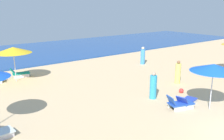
{
  "coord_description": "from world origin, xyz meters",
  "views": [
    {
      "loc": [
        -9.66,
        -3.4,
        5.02
      ],
      "look_at": [
        -1.08,
        7.81,
        1.35
      ],
      "focal_mm": 39.51,
      "sensor_mm": 36.0,
      "label": 1
    }
  ],
  "objects_px": {
    "umbrella_1": "(214,68)",
    "beachgoer_0": "(153,86)",
    "lounge_chair_1_1": "(179,104)",
    "beachgoer_2": "(178,73)",
    "umbrella_2": "(13,50)",
    "lounge_chair_2_1": "(20,73)",
    "lounge_chair_1_0": "(186,101)",
    "beachgoer_1": "(143,56)",
    "beach_ball_0": "(181,91)"
  },
  "relations": [
    {
      "from": "umbrella_2",
      "to": "beachgoer_0",
      "type": "distance_m",
      "value": 9.59
    },
    {
      "from": "lounge_chair_1_1",
      "to": "beachgoer_2",
      "type": "xyz_separation_m",
      "value": [
        3.33,
        2.73,
        0.45
      ]
    },
    {
      "from": "lounge_chair_2_1",
      "to": "lounge_chair_1_1",
      "type": "bearing_deg",
      "value": -143.61
    },
    {
      "from": "umbrella_1",
      "to": "lounge_chair_2_1",
      "type": "xyz_separation_m",
      "value": [
        -5.75,
        11.62,
        -1.87
      ]
    },
    {
      "from": "lounge_chair_2_1",
      "to": "beach_ball_0",
      "type": "relative_size",
      "value": 5.12
    },
    {
      "from": "umbrella_1",
      "to": "beachgoer_2",
      "type": "distance_m",
      "value": 4.5
    },
    {
      "from": "beachgoer_0",
      "to": "beachgoer_1",
      "type": "relative_size",
      "value": 0.99
    },
    {
      "from": "beachgoer_1",
      "to": "beachgoer_2",
      "type": "xyz_separation_m",
      "value": [
        -2.14,
        -5.51,
        0.0
      ]
    },
    {
      "from": "lounge_chair_1_0",
      "to": "umbrella_2",
      "type": "height_order",
      "value": "umbrella_2"
    },
    {
      "from": "lounge_chair_1_1",
      "to": "beach_ball_0",
      "type": "distance_m",
      "value": 2.44
    },
    {
      "from": "beachgoer_1",
      "to": "beachgoer_2",
      "type": "bearing_deg",
      "value": -128.59
    },
    {
      "from": "lounge_chair_1_0",
      "to": "lounge_chair_2_1",
      "type": "distance_m",
      "value": 11.83
    },
    {
      "from": "beachgoer_0",
      "to": "beach_ball_0",
      "type": "height_order",
      "value": "beachgoer_0"
    },
    {
      "from": "umbrella_2",
      "to": "beachgoer_2",
      "type": "distance_m",
      "value": 11.09
    },
    {
      "from": "beachgoer_0",
      "to": "lounge_chair_1_1",
      "type": "bearing_deg",
      "value": -121.07
    },
    {
      "from": "umbrella_1",
      "to": "lounge_chair_1_1",
      "type": "relative_size",
      "value": 1.58
    },
    {
      "from": "beachgoer_0",
      "to": "beach_ball_0",
      "type": "relative_size",
      "value": 5.55
    },
    {
      "from": "umbrella_1",
      "to": "beachgoer_1",
      "type": "bearing_deg",
      "value": 64.99
    },
    {
      "from": "umbrella_1",
      "to": "lounge_chair_1_0",
      "type": "distance_m",
      "value": 2.22
    },
    {
      "from": "umbrella_2",
      "to": "lounge_chair_2_1",
      "type": "distance_m",
      "value": 2.16
    },
    {
      "from": "lounge_chair_2_1",
      "to": "beachgoer_2",
      "type": "distance_m",
      "value": 11.2
    },
    {
      "from": "umbrella_2",
      "to": "beach_ball_0",
      "type": "height_order",
      "value": "umbrella_2"
    },
    {
      "from": "umbrella_2",
      "to": "lounge_chair_1_1",
      "type": "bearing_deg",
      "value": -62.51
    },
    {
      "from": "umbrella_1",
      "to": "beachgoer_0",
      "type": "height_order",
      "value": "umbrella_1"
    },
    {
      "from": "lounge_chair_1_0",
      "to": "lounge_chair_2_1",
      "type": "xyz_separation_m",
      "value": [
        -5.17,
        10.64,
        0.04
      ]
    },
    {
      "from": "beachgoer_2",
      "to": "beach_ball_0",
      "type": "relative_size",
      "value": 5.65
    },
    {
      "from": "lounge_chair_1_0",
      "to": "lounge_chair_1_1",
      "type": "xyz_separation_m",
      "value": [
        -0.6,
        -0.02,
        0.03
      ]
    },
    {
      "from": "umbrella_2",
      "to": "beachgoer_0",
      "type": "xyz_separation_m",
      "value": [
        5.09,
        -7.99,
        -1.47
      ]
    },
    {
      "from": "lounge_chair_1_1",
      "to": "lounge_chair_2_1",
      "type": "distance_m",
      "value": 11.6
    },
    {
      "from": "beachgoer_2",
      "to": "umbrella_2",
      "type": "bearing_deg",
      "value": 52.84
    },
    {
      "from": "umbrella_1",
      "to": "lounge_chair_2_1",
      "type": "relative_size",
      "value": 1.65
    },
    {
      "from": "lounge_chair_1_1",
      "to": "lounge_chair_2_1",
      "type": "height_order",
      "value": "lounge_chair_1_1"
    },
    {
      "from": "beachgoer_1",
      "to": "beachgoer_2",
      "type": "relative_size",
      "value": 1.0
    },
    {
      "from": "umbrella_1",
      "to": "umbrella_2",
      "type": "distance_m",
      "value": 12.45
    },
    {
      "from": "lounge_chair_1_1",
      "to": "beachgoer_0",
      "type": "bearing_deg",
      "value": 17.98
    },
    {
      "from": "umbrella_1",
      "to": "lounge_chair_2_1",
      "type": "distance_m",
      "value": 13.1
    },
    {
      "from": "umbrella_1",
      "to": "lounge_chair_1_1",
      "type": "xyz_separation_m",
      "value": [
        -1.18,
        0.96,
        -1.87
      ]
    },
    {
      "from": "lounge_chair_2_1",
      "to": "beach_ball_0",
      "type": "xyz_separation_m",
      "value": [
        6.57,
        -9.27,
        -0.14
      ]
    },
    {
      "from": "beachgoer_0",
      "to": "beachgoer_1",
      "type": "xyz_separation_m",
      "value": [
        5.48,
        6.44,
        0.02
      ]
    },
    {
      "from": "lounge_chair_1_0",
      "to": "beachgoer_0",
      "type": "relative_size",
      "value": 1.06
    },
    {
      "from": "lounge_chair_1_0",
      "to": "lounge_chair_2_1",
      "type": "relative_size",
      "value": 1.15
    },
    {
      "from": "beachgoer_0",
      "to": "beachgoer_2",
      "type": "xyz_separation_m",
      "value": [
        3.34,
        0.93,
        0.02
      ]
    },
    {
      "from": "umbrella_1",
      "to": "beachgoer_0",
      "type": "bearing_deg",
      "value": 113.32
    },
    {
      "from": "umbrella_1",
      "to": "beach_ball_0",
      "type": "bearing_deg",
      "value": 70.87
    },
    {
      "from": "lounge_chair_2_1",
      "to": "beachgoer_0",
      "type": "relative_size",
      "value": 0.92
    },
    {
      "from": "lounge_chair_2_1",
      "to": "beach_ball_0",
      "type": "height_order",
      "value": "lounge_chair_2_1"
    },
    {
      "from": "lounge_chair_1_1",
      "to": "lounge_chair_2_1",
      "type": "bearing_deg",
      "value": 40.96
    },
    {
      "from": "umbrella_1",
      "to": "lounge_chair_1_0",
      "type": "height_order",
      "value": "umbrella_1"
    },
    {
      "from": "umbrella_2",
      "to": "lounge_chair_2_1",
      "type": "xyz_separation_m",
      "value": [
        0.52,
        0.87,
        -1.9
      ]
    },
    {
      "from": "umbrella_2",
      "to": "beachgoer_2",
      "type": "xyz_separation_m",
      "value": [
        8.43,
        -7.06,
        -1.46
      ]
    }
  ]
}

